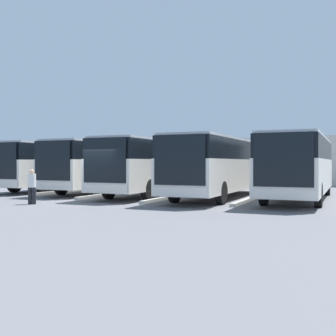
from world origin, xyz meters
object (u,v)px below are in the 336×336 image
(bus_3, at_px, (110,164))
(bus_1, at_px, (220,165))
(bus_0, at_px, (300,165))
(bus_2, at_px, (158,165))
(bus_4, at_px, (65,164))
(pedestrian, at_px, (32,186))

(bus_3, bearing_deg, bus_1, 167.64)
(bus_0, xyz_separation_m, bus_2, (8.01, 0.79, 0.00))
(bus_4, bearing_deg, pedestrian, 119.38)
(pedestrian, bearing_deg, bus_4, 98.42)
(bus_1, xyz_separation_m, bus_2, (4.01, -0.13, 0.00))
(bus_2, bearing_deg, pedestrian, 69.55)
(bus_0, xyz_separation_m, bus_4, (16.03, 0.14, 0.00))
(bus_4, xyz_separation_m, pedestrian, (-6.12, 8.39, -0.92))
(bus_4, distance_m, pedestrian, 10.43)
(bus_0, relative_size, bus_2, 1.00)
(bus_2, bearing_deg, bus_3, -16.13)
(bus_3, distance_m, pedestrian, 8.72)
(bus_0, bearing_deg, bus_3, -6.15)
(bus_1, height_order, pedestrian, bus_1)
(bus_2, height_order, bus_4, same)
(bus_2, relative_size, bus_3, 1.00)
(bus_1, bearing_deg, bus_0, -173.90)
(bus_2, height_order, pedestrian, bus_2)
(bus_0, distance_m, bus_2, 8.05)
(bus_1, xyz_separation_m, pedestrian, (5.90, 7.62, -0.92))
(bus_2, distance_m, bus_4, 8.04)
(bus_1, distance_m, pedestrian, 9.68)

